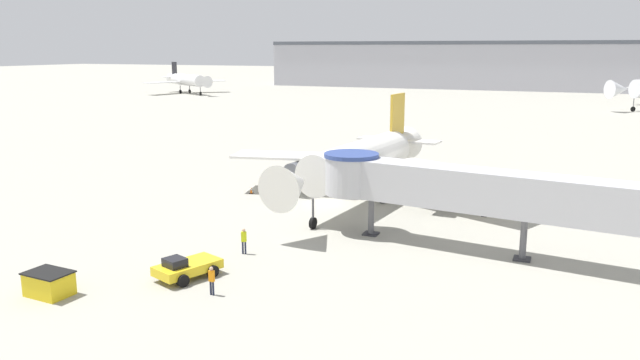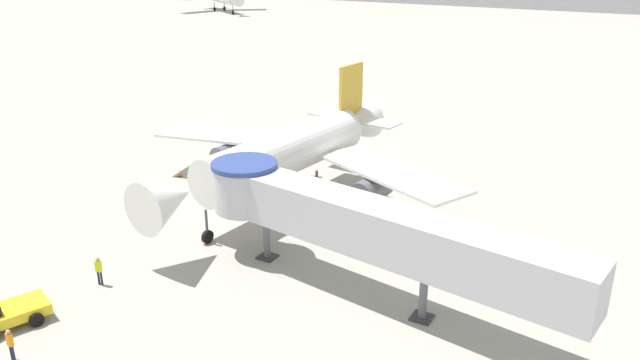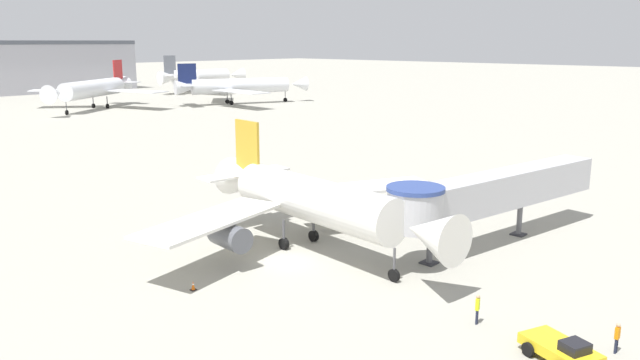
% 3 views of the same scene
% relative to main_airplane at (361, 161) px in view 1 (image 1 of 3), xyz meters
% --- Properties ---
extents(ground_plane, '(800.00, 800.00, 0.00)m').
position_rel_main_airplane_xyz_m(ground_plane, '(-3.05, -0.51, -3.95)').
color(ground_plane, '#9E9B8E').
extents(main_airplane, '(28.19, 25.12, 9.32)m').
position_rel_main_airplane_xyz_m(main_airplane, '(0.00, 0.00, 0.00)').
color(main_airplane, white).
rests_on(main_airplane, ground_plane).
extents(jet_bridge, '(23.35, 6.47, 6.04)m').
position_rel_main_airplane_xyz_m(jet_bridge, '(10.07, -9.47, 0.40)').
color(jet_bridge, '#B7B7BC').
rests_on(jet_bridge, ground_plane).
extents(pushback_tug_yellow, '(3.30, 4.39, 1.45)m').
position_rel_main_airplane_xyz_m(pushback_tug_yellow, '(-3.89, -21.42, -3.27)').
color(pushback_tug_yellow, yellow).
rests_on(pushback_tug_yellow, ground_plane).
extents(service_container_yellow, '(2.68, 2.02, 1.38)m').
position_rel_main_airplane_xyz_m(service_container_yellow, '(-9.49, -26.64, -3.26)').
color(service_container_yellow, yellow).
rests_on(service_container_yellow, ground_plane).
extents(traffic_cone_starboard_wing, '(0.46, 0.46, 0.76)m').
position_rel_main_airplane_xyz_m(traffic_cone_starboard_wing, '(10.82, -0.04, -3.59)').
color(traffic_cone_starboard_wing, black).
rests_on(traffic_cone_starboard_wing, ground_plane).
extents(traffic_cone_port_wing, '(0.38, 0.38, 0.63)m').
position_rel_main_airplane_xyz_m(traffic_cone_port_wing, '(-11.09, -0.04, -3.66)').
color(traffic_cone_port_wing, black).
rests_on(traffic_cone_port_wing, ground_plane).
extents(ground_crew_marshaller, '(0.33, 0.22, 1.68)m').
position_rel_main_airplane_xyz_m(ground_crew_marshaller, '(-1.03, -23.12, -2.98)').
color(ground_crew_marshaller, '#1E2338').
rests_on(ground_crew_marshaller, ground_plane).
extents(ground_crew_wing_walker, '(0.39, 0.29, 1.79)m').
position_rel_main_airplane_xyz_m(ground_crew_wing_walker, '(-2.89, -16.09, -2.92)').
color(ground_crew_wing_walker, '#1E2338').
rests_on(ground_crew_wing_walker, ground_plane).
extents(background_jet_black_tail, '(25.18, 23.88, 9.49)m').
position_rel_main_airplane_xyz_m(background_jet_black_tail, '(-94.57, 112.26, 0.24)').
color(background_jet_black_tail, white).
rests_on(background_jet_black_tail, ground_plane).
extents(terminal_building, '(171.40, 25.16, 16.17)m').
position_rel_main_airplane_xyz_m(terminal_building, '(-3.82, 174.49, 4.14)').
color(terminal_building, '#A8A8B2').
rests_on(terminal_building, ground_plane).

